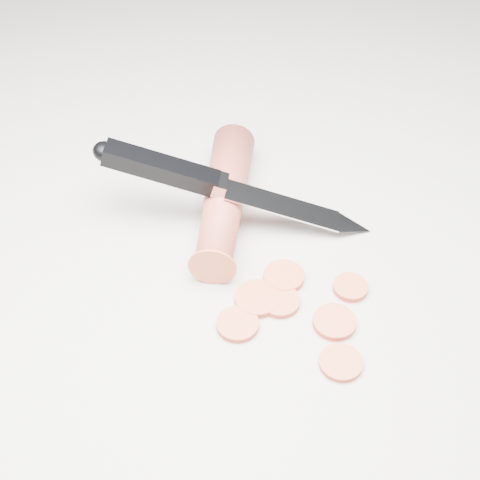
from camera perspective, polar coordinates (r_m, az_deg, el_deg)
ground at (r=0.59m, az=1.28°, el=-3.10°), size 2.40×2.40×0.00m
carrot at (r=0.63m, az=-1.35°, el=3.61°), size 0.15×0.15×0.04m
carrot_slice_0 at (r=0.55m, az=-0.21°, el=-7.21°), size 0.04×0.04×0.01m
carrot_slice_1 at (r=0.56m, az=8.06°, el=-6.95°), size 0.04×0.04×0.01m
carrot_slice_2 at (r=0.57m, az=1.48°, el=-5.03°), size 0.04×0.04×0.01m
carrot_slice_3 at (r=0.57m, az=3.41°, el=-5.24°), size 0.03×0.03×0.01m
carrot_slice_4 at (r=0.59m, az=9.40°, el=-4.02°), size 0.03×0.03×0.01m
carrot_slice_5 at (r=0.59m, az=3.76°, el=-3.14°), size 0.04×0.04×0.01m
carrot_slice_6 at (r=0.54m, az=8.59°, el=-10.31°), size 0.03×0.03×0.01m
kitchen_knife at (r=0.61m, az=-0.36°, el=4.56°), size 0.21×0.20×0.08m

